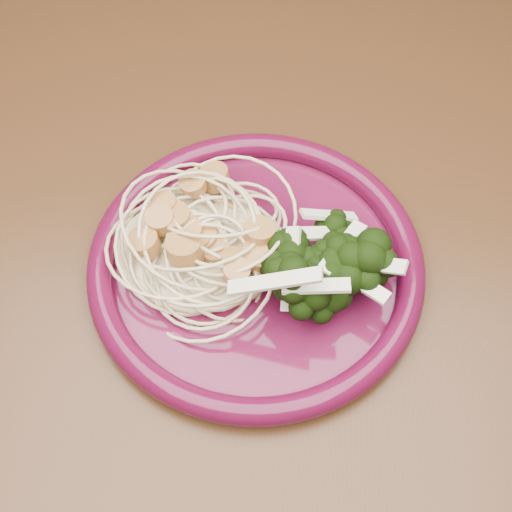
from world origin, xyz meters
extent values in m
plane|color=brown|center=(0.00, 0.00, 0.00)|extent=(3.50, 3.50, 0.00)
cube|color=#472814|center=(0.00, 0.00, 0.73)|extent=(1.20, 0.80, 0.04)
cylinder|color=#530E2B|center=(0.01, -0.05, 0.75)|extent=(0.28, 0.28, 0.01)
torus|color=#530A29|center=(0.01, -0.05, 0.76)|extent=(0.28, 0.28, 0.02)
ellipsoid|color=beige|center=(-0.03, -0.04, 0.77)|extent=(0.14, 0.13, 0.03)
ellipsoid|color=black|center=(0.06, -0.06, 0.78)|extent=(0.11, 0.15, 0.05)
camera|label=1|loc=(0.03, -0.32, 1.19)|focal=50.00mm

